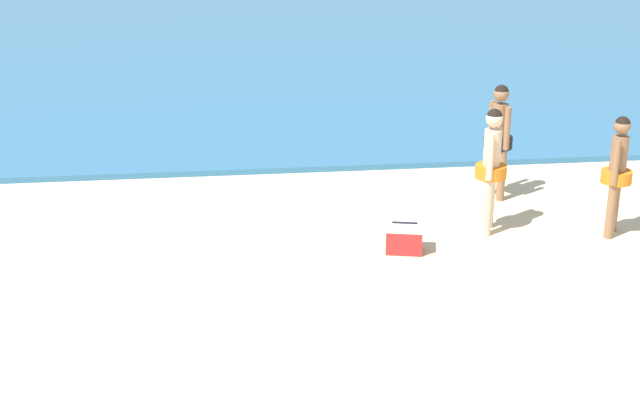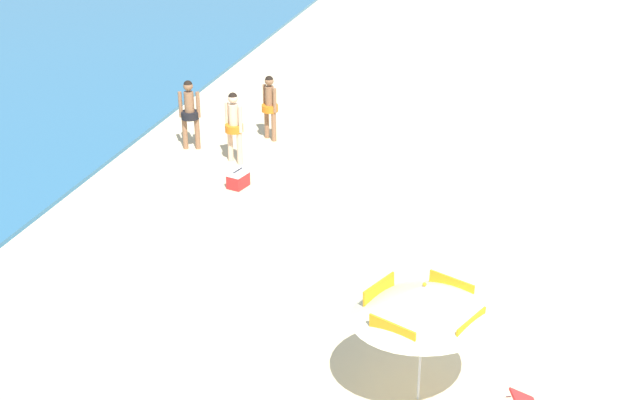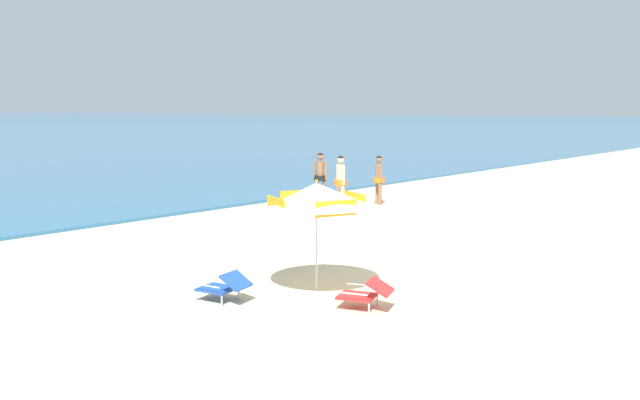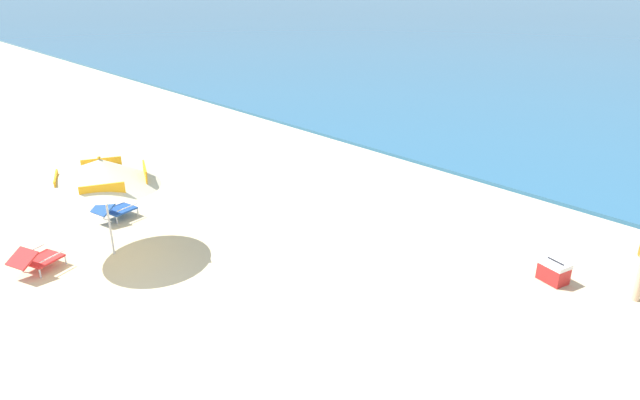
% 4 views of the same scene
% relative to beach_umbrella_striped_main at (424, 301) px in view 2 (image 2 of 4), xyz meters
% --- Properties ---
extents(ground_plane, '(800.00, 800.00, 0.00)m').
position_rel_beach_umbrella_striped_main_xyz_m(ground_plane, '(3.14, -1.13, -1.74)').
color(ground_plane, beige).
extents(beach_umbrella_striped_main, '(2.85, 2.87, 2.08)m').
position_rel_beach_umbrella_striped_main_xyz_m(beach_umbrella_striped_main, '(0.00, 0.00, 0.00)').
color(beach_umbrella_striped_main, silver).
rests_on(beach_umbrella_striped_main, ground).
extents(person_standing_near_shore, '(0.44, 0.52, 1.80)m').
position_rel_beach_umbrella_striped_main_xyz_m(person_standing_near_shore, '(8.33, 7.35, -0.70)').
color(person_standing_near_shore, '#8C6042').
rests_on(person_standing_near_shore, ground).
extents(person_standing_beside, '(0.42, 0.44, 1.71)m').
position_rel_beach_umbrella_striped_main_xyz_m(person_standing_beside, '(9.48, 5.65, -0.75)').
color(person_standing_beside, '#8C6042').
rests_on(person_standing_beside, ground).
extents(person_wading_in, '(0.44, 0.50, 1.79)m').
position_rel_beach_umbrella_striped_main_xyz_m(person_wading_in, '(7.79, 5.97, -0.70)').
color(person_wading_in, beige).
rests_on(person_wading_in, ground).
extents(cooler_box, '(0.56, 0.46, 0.43)m').
position_rel_beach_umbrella_striped_main_xyz_m(cooler_box, '(6.47, 5.39, -1.54)').
color(cooler_box, red).
rests_on(cooler_box, ground).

